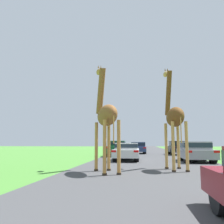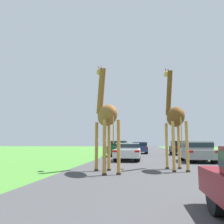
% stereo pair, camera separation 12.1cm
% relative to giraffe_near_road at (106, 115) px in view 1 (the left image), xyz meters
% --- Properties ---
extents(road, '(8.36, 120.00, 0.00)m').
position_rel_giraffe_near_road_xyz_m(road, '(2.21, 18.65, -2.54)').
color(road, '#424244').
rests_on(road, ground).
extents(giraffe_near_road, '(1.62, 2.90, 5.28)m').
position_rel_giraffe_near_road_xyz_m(giraffe_near_road, '(0.00, 0.00, 0.00)').
color(giraffe_near_road, '#B77F3D').
rests_on(giraffe_near_road, ground).
extents(giraffe_companion, '(0.97, 2.77, 5.43)m').
position_rel_giraffe_near_road_xyz_m(giraffe_companion, '(3.19, 1.30, 0.01)').
color(giraffe_companion, tan).
rests_on(giraffe_companion, ground).
extents(car_queue_right, '(1.78, 4.63, 1.27)m').
position_rel_giraffe_near_road_xyz_m(car_queue_right, '(0.53, 7.26, -1.85)').
color(car_queue_right, silver).
rests_on(car_queue_right, ground).
extents(car_queue_left, '(1.99, 3.95, 1.36)m').
position_rel_giraffe_near_road_xyz_m(car_queue_left, '(5.30, 6.58, -1.82)').
color(car_queue_left, gray).
rests_on(car_queue_left, ground).
extents(car_far_ahead, '(1.72, 4.34, 1.46)m').
position_rel_giraffe_near_road_xyz_m(car_far_ahead, '(-0.71, 12.57, -1.76)').
color(car_far_ahead, '#144C28').
rests_on(car_far_ahead, ground).
extents(car_verge_right, '(1.79, 4.27, 1.46)m').
position_rel_giraffe_near_road_xyz_m(car_verge_right, '(5.51, 15.82, -1.76)').
color(car_verge_right, black).
rests_on(car_verge_right, ground).
extents(car_rear_follower, '(1.83, 4.13, 1.34)m').
position_rel_giraffe_near_road_xyz_m(car_rear_follower, '(1.27, 18.36, -1.83)').
color(car_rear_follower, navy).
rests_on(car_rear_follower, ground).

